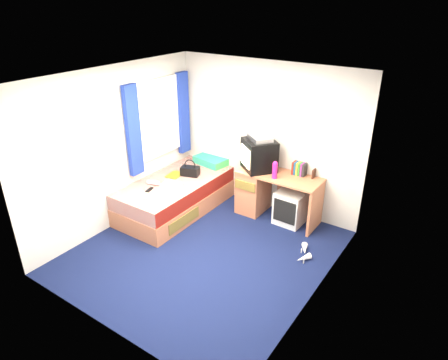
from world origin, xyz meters
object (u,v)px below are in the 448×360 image
Objects in this scene: vcr at (260,138)px; aerosol_can at (272,167)px; bed at (176,195)px; desk at (263,190)px; towel at (171,186)px; storage_cube at (291,207)px; picture_frame at (314,173)px; white_heels at (304,254)px; magazine at (175,175)px; water_bottle at (153,183)px; pillow at (211,161)px; handbag at (190,171)px; crt_tv at (259,155)px; remote_control at (149,190)px; colour_swatch_fan at (146,196)px; pink_water_bottle at (275,171)px.

vcr is 0.49m from aerosol_can.
bed is 1.44m from desk.
storage_cube is at bearing 31.32° from towel.
picture_frame reaches higher than bed.
desk is 2.93× the size of white_heels.
towel is (0.15, -0.25, 0.32)m from bed.
storage_cube is 1.89× the size of magazine.
picture_frame reaches higher than water_bottle.
magazine is at bearing 176.39° from white_heels.
pillow is at bearing 93.55° from towel.
vcr is (-0.10, 0.00, 0.87)m from desk.
white_heels is (2.22, -0.30, -0.58)m from handbag.
picture_frame reaches higher than magazine.
crt_tv is 1.78m from remote_control.
handbag is at bearing -118.92° from crt_tv.
picture_frame is 2.18m from towel.
remote_control reaches higher than colour_swatch_fan.
aerosol_can is at bearing 0.56° from handbag.
pillow is 1.31m from aerosol_can.
pink_water_bottle is at bearing 14.66° from magazine.
aerosol_can is 0.43× the size of white_heels.
crt_tv is 1.85m from colour_swatch_fan.
vcr reaches higher than white_heels.
desk is 0.46m from aerosol_can.
crt_tv reaches higher than picture_frame.
white_heels is (1.18, -0.74, -0.95)m from crt_tv.
pillow reaches higher than bed.
magazine is 1.75× the size of remote_control.
handbag is (-1.89, -0.63, -0.20)m from picture_frame.
water_bottle is at bearing -130.72° from handbag.
crt_tv is 2.36× the size of magazine.
pillow is 1.70× the size of handbag.
white_heels is (1.17, -0.74, -1.23)m from vcr.
storage_cube is at bearing 34.73° from vcr.
vcr is at bearing 38.98° from water_bottle.
colour_swatch_fan is at bearing -134.22° from aerosol_can.
pillow is at bearing 172.48° from desk.
crt_tv is 0.28m from vcr.
pink_water_bottle is (-0.48, -0.35, 0.05)m from picture_frame.
aerosol_can is at bearing 27.63° from remote_control.
handbag reaches higher than white_heels.
desk is 1.87m from colour_swatch_fan.
colour_swatch_fan is (-0.00, -0.67, 0.28)m from bed.
pillow is 0.44× the size of desk.
vcr is 2.07× the size of aerosol_can.
storage_cube is at bearing 28.02° from pink_water_bottle.
pink_water_bottle is 1.71m from magazine.
bed is 3.77× the size of storage_cube.
colour_swatch_fan is (-1.49, -1.24, -0.33)m from pink_water_bottle.
aerosol_can is at bearing 21.04° from magazine.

